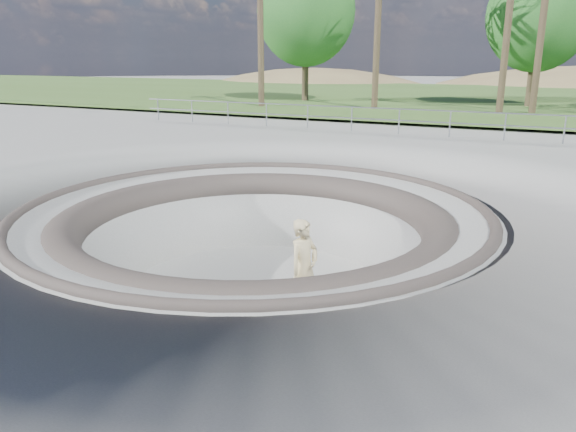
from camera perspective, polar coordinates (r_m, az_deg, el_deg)
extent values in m
plane|color=#A5A5A0|center=(12.27, -3.48, 0.75)|extent=(180.00, 180.00, 0.00)
torus|color=#A5A5A0|center=(12.94, -3.33, -7.82)|extent=(14.00, 14.00, 4.00)
cylinder|color=#A5A5A0|center=(12.92, -3.33, -7.62)|extent=(6.60, 6.60, 0.10)
torus|color=#443B36|center=(12.28, -3.47, 0.66)|extent=(10.24, 10.24, 0.24)
torus|color=#443B36|center=(12.40, -3.44, -1.25)|extent=(8.91, 8.91, 0.81)
cube|color=#406026|center=(44.81, 18.54, 11.35)|extent=(180.00, 36.00, 0.12)
ellipsoid|color=brown|center=(71.65, 2.61, 8.23)|extent=(50.40, 36.00, 23.40)
ellipsoid|color=brown|center=(71.23, 27.21, 5.27)|extent=(61.60, 44.00, 28.60)
cylinder|color=gray|center=(23.16, 11.27, 10.62)|extent=(25.00, 0.05, 0.05)
cylinder|color=gray|center=(23.20, 11.21, 9.51)|extent=(25.00, 0.05, 0.05)
cube|color=#965B3C|center=(11.50, 1.58, -9.99)|extent=(0.92, 0.47, 0.02)
cylinder|color=silver|center=(11.52, 1.58, -10.15)|extent=(0.08, 0.19, 0.04)
cylinder|color=silver|center=(11.52, 1.58, -10.15)|extent=(0.08, 0.19, 0.04)
cylinder|color=beige|center=(11.52, 1.58, -10.19)|extent=(0.07, 0.05, 0.07)
cylinder|color=beige|center=(11.52, 1.58, -10.19)|extent=(0.07, 0.05, 0.07)
cylinder|color=beige|center=(11.52, 1.58, -10.19)|extent=(0.07, 0.05, 0.07)
cylinder|color=beige|center=(11.52, 1.58, -10.19)|extent=(0.07, 0.05, 0.07)
imported|color=beige|center=(11.10, 1.62, -5.30)|extent=(0.67, 0.84, 2.00)
cylinder|color=brown|center=(34.54, -2.82, 19.67)|extent=(0.36, 0.36, 10.54)
cylinder|color=brown|center=(33.13, 9.07, 18.06)|extent=(0.36, 0.36, 8.71)
cylinder|color=brown|center=(32.93, 24.34, 16.66)|extent=(0.36, 0.36, 8.41)
cylinder|color=brown|center=(38.98, 1.77, 15.52)|extent=(0.44, 0.44, 5.47)
ellipsoid|color=#246A27|center=(39.08, 1.81, 20.11)|extent=(6.53, 5.94, 7.13)
cylinder|color=brown|center=(37.25, 23.61, 13.81)|extent=(0.44, 0.44, 4.93)
ellipsoid|color=#246A27|center=(37.31, 24.12, 18.11)|extent=(5.89, 5.35, 6.42)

